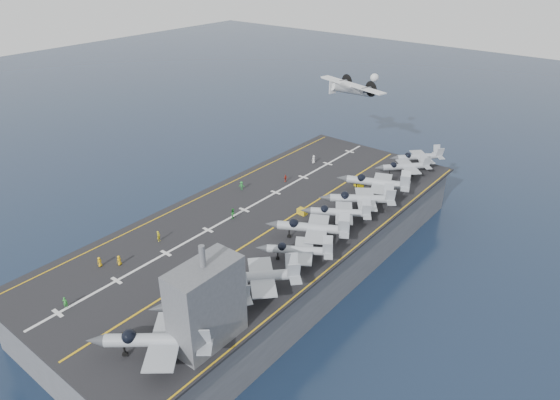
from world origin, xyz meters
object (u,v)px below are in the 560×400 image
Objects in this scene: tow_cart_a at (191,274)px; fighter_jet_0 at (158,339)px; transport_plane at (352,90)px; island_superstructure at (206,295)px.

fighter_jet_0 is at bearing -55.85° from tow_cart_a.
tow_cart_a is at bearing -77.25° from transport_plane.
transport_plane is at bearing 109.49° from island_superstructure.
island_superstructure is 0.56× the size of transport_plane.
tow_cart_a is 0.09× the size of transport_plane.
island_superstructure is 16.44m from tow_cart_a.
fighter_jet_0 is 0.73× the size of transport_plane.
transport_plane reaches higher than fighter_jet_0.
island_superstructure is at bearing -33.21° from tow_cart_a.
island_superstructure is 0.77× the size of fighter_jet_0.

